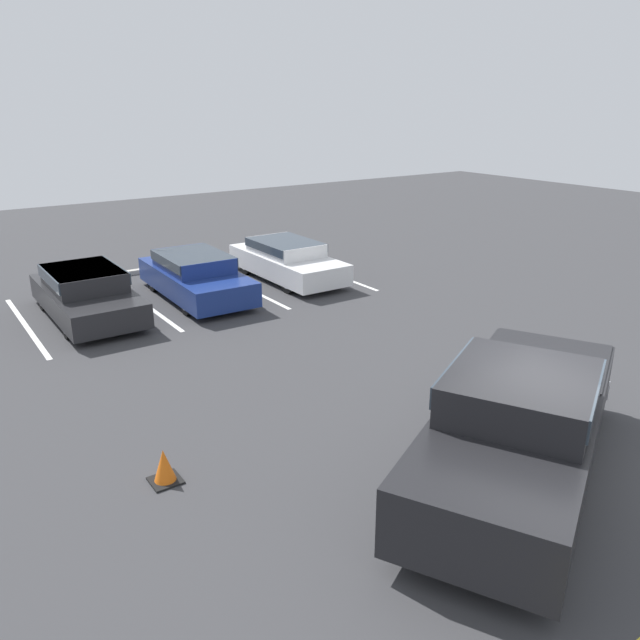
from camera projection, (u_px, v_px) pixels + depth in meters
ground_plane at (539, 468)px, 9.30m from camera, size 60.00×60.00×0.00m
stall_stripe_a at (26, 326)px, 15.16m from camera, size 0.12×5.10×0.01m
stall_stripe_b at (145, 304)px, 16.76m from camera, size 0.12×5.10×0.01m
stall_stripe_c at (244, 287)px, 18.36m from camera, size 0.12×5.10×0.01m
stall_stripe_d at (327, 272)px, 19.96m from camera, size 0.12×5.10×0.01m
pickup_truck at (521, 421)px, 8.83m from camera, size 6.03×4.46×1.76m
parked_sedan_a at (86, 292)px, 15.60m from camera, size 1.83×4.36×1.25m
parked_sedan_b at (195, 275)px, 17.17m from camera, size 1.89×4.43×1.23m
parked_sedan_c at (287, 259)px, 18.98m from camera, size 1.73×4.41×1.18m
traffic_cone at (164, 467)px, 8.90m from camera, size 0.43×0.43×0.52m
wheel_stop_curb at (119, 274)px, 19.41m from camera, size 1.71×0.20×0.14m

